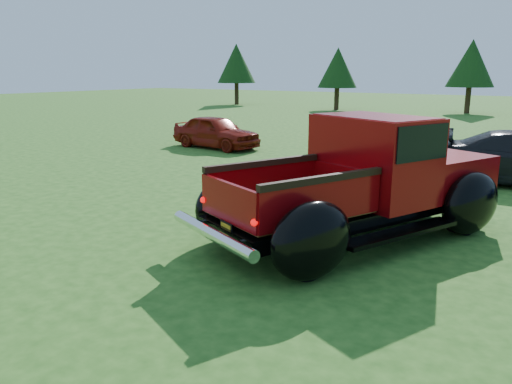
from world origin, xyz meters
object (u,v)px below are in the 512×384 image
Objects in this scene: tree_mid_left at (471,63)px; show_car_yellow at (391,139)px; tree_west at (338,68)px; tree_far_west at (236,64)px; pickup_truck at (372,179)px; show_car_red at (216,132)px.

show_car_yellow is (1.39, -20.63, -2.80)m from tree_mid_left.
tree_mid_left is 20.87m from show_car_yellow.
tree_far_west is at bearing 174.29° from tree_west.
show_car_yellow is at bearing 129.41° from pickup_truck.
tree_far_west is 1.43× the size of show_car_red.
tree_west is 0.76× the size of pickup_truck.
tree_far_west is 28.45m from show_car_yellow.
show_car_yellow is (20.39, -19.63, -2.93)m from tree_far_west.
tree_west is 21.10m from show_car_red.
show_car_red is 1.03× the size of show_car_yellow.
tree_far_west is 25.95m from show_car_red.
tree_west is 1.30× the size of show_car_yellow.
tree_far_west is at bearing 40.11° from show_car_red.
tree_west is 0.92× the size of tree_mid_left.
tree_far_west reaches higher than pickup_truck.
pickup_truck is at bearing -64.72° from tree_west.
pickup_truck is 1.70× the size of show_car_yellow.
tree_mid_left is 29.59m from pickup_truck.
tree_far_west is 36.42m from pickup_truck.
tree_mid_left is at bearing 120.91° from pickup_truck.
tree_far_west is 0.86× the size of pickup_truck.
show_car_red reaches higher than show_car_yellow.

